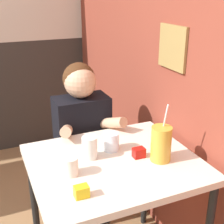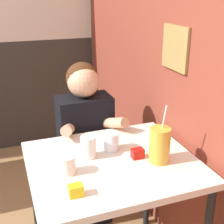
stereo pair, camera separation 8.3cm
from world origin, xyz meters
name	(u,v)px [view 1 (the left image)]	position (x,y,z in m)	size (l,w,h in m)	color
brick_wall_right	(138,23)	(1.40, 1.15, 1.35)	(0.08, 4.30, 2.70)	brown
main_table	(114,175)	(0.92, 0.45, 0.68)	(0.83, 0.72, 0.77)	beige
person_seated	(83,146)	(0.92, 0.95, 0.61)	(0.42, 0.40, 1.16)	black
cocktail_pitcher	(161,144)	(1.13, 0.36, 0.86)	(0.10, 0.10, 0.30)	gold
glass_near_pitcher	(111,142)	(0.95, 0.55, 0.82)	(0.08, 0.08, 0.10)	silver
glass_center	(90,148)	(0.82, 0.52, 0.83)	(0.08, 0.08, 0.11)	silver
glass_far_side	(70,166)	(0.68, 0.41, 0.81)	(0.08, 0.08, 0.09)	silver
condiment_ketchup	(139,153)	(1.05, 0.43, 0.80)	(0.06, 0.04, 0.05)	#B7140F
condiment_mustard	(81,192)	(0.68, 0.23, 0.80)	(0.06, 0.04, 0.05)	yellow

